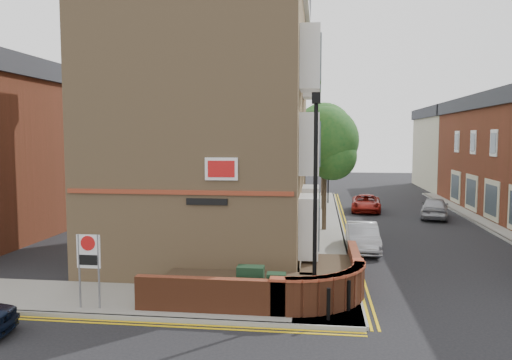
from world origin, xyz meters
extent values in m
plane|color=black|center=(0.00, 0.00, 0.00)|extent=(120.00, 120.00, 0.00)
cube|color=gray|center=(-3.50, 1.50, 0.06)|extent=(13.00, 3.00, 0.12)
cube|color=gray|center=(2.00, 16.00, 0.06)|extent=(2.00, 32.00, 0.12)
cube|color=gray|center=(-3.50, 0.00, 0.06)|extent=(13.00, 0.15, 0.12)
cube|color=gray|center=(3.00, 16.00, 0.06)|extent=(0.15, 32.00, 0.12)
cube|color=gray|center=(11.00, 13.00, 0.06)|extent=(0.15, 40.00, 0.12)
cube|color=gold|center=(-3.50, -0.25, 0.01)|extent=(13.00, 0.28, 0.01)
cube|color=gold|center=(3.25, 16.00, 0.01)|extent=(0.28, 32.00, 0.01)
cube|color=#9F7D54|center=(-3.00, 8.00, 5.62)|extent=(8.00, 10.00, 11.00)
cube|color=brown|center=(-3.00, 2.97, 3.32)|extent=(7.80, 0.06, 0.15)
cube|color=white|center=(-1.50, 2.96, 4.12)|extent=(1.10, 0.05, 0.75)
cube|color=black|center=(-2.00, 2.96, 3.02)|extent=(1.40, 0.04, 0.22)
cylinder|color=black|center=(1.60, 1.20, 3.12)|extent=(0.12, 0.12, 6.00)
cylinder|color=black|center=(1.60, 1.20, 0.52)|extent=(0.20, 0.20, 0.80)
cube|color=black|center=(1.60, 1.20, 6.27)|extent=(0.25, 0.50, 0.30)
cube|color=black|center=(-0.30, 1.30, 0.72)|extent=(0.80, 0.45, 1.20)
cube|color=black|center=(0.50, 1.00, 0.67)|extent=(0.55, 0.40, 1.10)
cylinder|color=black|center=(2.00, 0.40, 0.57)|extent=(0.11, 0.11, 0.90)
cylinder|color=black|center=(2.60, 1.20, 0.57)|extent=(0.11, 0.11, 0.90)
cylinder|color=slate|center=(-5.30, 0.50, 1.22)|extent=(0.06, 0.06, 2.20)
cylinder|color=slate|center=(-4.70, 0.50, 1.22)|extent=(0.06, 0.06, 2.20)
cube|color=white|center=(-5.00, 0.50, 1.82)|extent=(0.72, 0.04, 1.00)
cylinder|color=red|center=(-5.00, 0.47, 2.07)|extent=(0.44, 0.02, 0.44)
cube|color=#BBB79A|center=(14.50, 38.00, 3.50)|extent=(5.00, 12.00, 7.00)
cube|color=#2A2C32|center=(14.50, 38.00, 7.50)|extent=(5.40, 12.40, 1.00)
cylinder|color=#382B1E|center=(2.00, 14.00, 2.40)|extent=(0.24, 0.24, 4.55)
sphere|color=#1B521F|center=(2.00, 14.00, 5.00)|extent=(3.64, 3.64, 3.64)
sphere|color=#1B521F|center=(2.40, 13.70, 4.15)|extent=(2.60, 2.60, 2.60)
sphere|color=#1B521F|center=(1.70, 14.40, 4.54)|extent=(2.86, 2.86, 2.86)
cylinder|color=#382B1E|center=(2.00, 22.00, 2.64)|extent=(0.24, 0.24, 5.04)
sphere|color=#1B521F|center=(2.00, 22.00, 5.52)|extent=(4.03, 4.03, 4.03)
sphere|color=#1B521F|center=(2.40, 21.70, 4.58)|extent=(2.88, 2.88, 2.88)
sphere|color=#1B521F|center=(1.70, 22.40, 5.02)|extent=(3.17, 3.17, 3.17)
cylinder|color=#382B1E|center=(2.00, 30.00, 2.50)|extent=(0.24, 0.24, 4.76)
sphere|color=#1B521F|center=(2.00, 30.00, 5.22)|extent=(3.81, 3.81, 3.81)
sphere|color=#1B521F|center=(2.40, 29.70, 4.34)|extent=(2.72, 2.72, 2.72)
sphere|color=#1B521F|center=(1.70, 30.40, 4.74)|extent=(2.99, 2.99, 2.99)
cylinder|color=black|center=(2.40, 25.00, 1.72)|extent=(0.10, 0.10, 3.20)
imported|color=black|center=(2.40, 25.00, 3.82)|extent=(0.20, 0.16, 1.00)
imported|color=#96989D|center=(3.69, 9.58, 0.63)|extent=(1.36, 3.83, 1.26)
imported|color=maroon|center=(4.96, 21.74, 0.58)|extent=(2.28, 4.33, 1.16)
imported|color=#95969C|center=(9.01, 19.34, 0.69)|extent=(2.50, 4.29, 1.37)
camera|label=1|loc=(1.70, -13.17, 5.19)|focal=35.00mm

